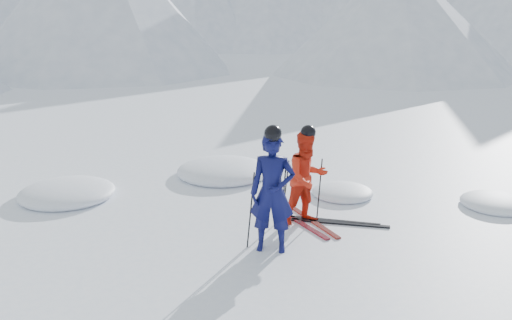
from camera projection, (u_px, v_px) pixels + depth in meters
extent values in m
plane|color=white|center=(343.00, 222.00, 9.50)|extent=(160.00, 160.00, 0.00)
cone|color=#B2BCD1|center=(395.00, 16.00, 30.26)|extent=(14.00, 14.00, 6.50)
imported|color=#0B0E44|center=(272.00, 193.00, 8.16)|extent=(0.80, 0.67, 1.86)
imported|color=red|center=(307.00, 178.00, 9.27)|extent=(0.90, 0.76, 1.63)
cylinder|color=black|center=(251.00, 210.00, 8.30)|extent=(0.12, 0.09, 1.24)
cylinder|color=black|center=(283.00, 205.00, 8.53)|extent=(0.12, 0.07, 1.24)
cylinder|color=black|center=(285.00, 190.00, 9.49)|extent=(0.11, 0.09, 1.08)
cylinder|color=black|center=(320.00, 189.00, 9.55)|extent=(0.11, 0.08, 1.08)
cube|color=black|center=(299.00, 222.00, 9.45)|extent=(0.48, 1.68, 0.03)
cube|color=black|center=(312.00, 221.00, 9.51)|extent=(0.36, 1.69, 0.03)
cube|color=black|center=(331.00, 221.00, 9.51)|extent=(1.52, 0.92, 0.03)
cube|color=black|center=(340.00, 223.00, 9.40)|extent=(1.55, 0.87, 0.03)
ellipsoid|color=white|center=(68.00, 197.00, 10.75)|extent=(1.88, 1.88, 0.41)
ellipsoid|color=white|center=(342.00, 195.00, 10.87)|extent=(1.23, 1.23, 0.27)
ellipsoid|color=white|center=(223.00, 175.00, 12.17)|extent=(2.08, 2.08, 0.46)
ellipsoid|color=white|center=(495.00, 206.00, 10.26)|extent=(1.30, 1.30, 0.29)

